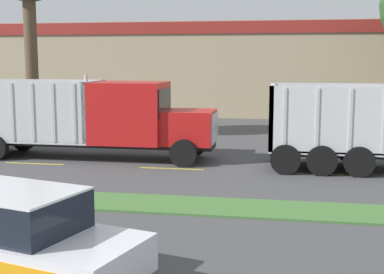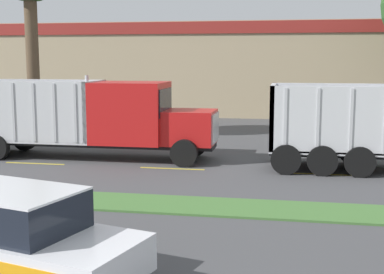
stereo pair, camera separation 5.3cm
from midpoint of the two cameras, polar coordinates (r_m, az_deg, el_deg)
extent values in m
cube|color=#477538|center=(14.81, -3.44, -7.14)|extent=(120.00, 1.77, 0.06)
cube|color=yellow|center=(21.40, -16.34, -2.72)|extent=(2.40, 0.14, 0.01)
cube|color=yellow|center=(19.60, -2.06, -3.38)|extent=(2.40, 0.14, 0.01)
cube|color=yellow|center=(19.20, 13.92, -3.87)|extent=(2.40, 0.14, 0.01)
cube|color=black|center=(22.31, -12.41, -0.59)|extent=(11.57, 1.30, 0.18)
cube|color=red|center=(20.83, -0.18, 1.06)|extent=(1.96, 1.94, 1.31)
cube|color=#B7B7BC|center=(20.67, 2.58, 1.00)|extent=(0.06, 1.65, 1.12)
cube|color=red|center=(21.33, -6.49, 2.63)|extent=(2.80, 2.36, 2.39)
cube|color=black|center=(20.93, -2.77, 3.72)|extent=(0.04, 2.01, 1.07)
cylinder|color=silver|center=(21.04, -11.05, 4.48)|extent=(0.14, 0.14, 1.48)
cube|color=silver|center=(23.31, -17.82, -0.04)|extent=(6.81, 2.36, 0.12)
cube|color=silver|center=(21.80, -10.22, 2.81)|extent=(0.16, 2.36, 2.37)
cube|color=silver|center=(22.22, -19.29, 2.58)|extent=(6.81, 0.16, 2.37)
cube|color=silver|center=(24.15, -16.72, 3.11)|extent=(6.81, 0.16, 2.37)
cube|color=#B2B2B7|center=(21.92, -18.45, 2.54)|extent=(0.10, 0.04, 2.25)
cube|color=#B2B2B7|center=(21.53, -16.46, 2.53)|extent=(0.10, 0.04, 2.25)
cube|color=#B2B2B7|center=(21.16, -14.40, 2.52)|extent=(0.10, 0.04, 2.25)
cube|color=#B2B2B7|center=(20.81, -12.27, 2.50)|extent=(0.10, 0.04, 2.25)
cylinder|color=black|center=(19.83, -0.79, -1.75)|extent=(1.02, 0.30, 1.02)
cylinder|color=black|center=(22.08, 0.37, -0.72)|extent=(1.02, 0.30, 1.02)
cylinder|color=black|center=(25.13, -19.79, -0.11)|extent=(1.02, 0.30, 1.02)
cylinder|color=black|center=(24.55, -17.36, -0.19)|extent=(1.02, 0.30, 1.02)
cube|color=silver|center=(20.18, 17.73, -1.24)|extent=(6.55, 2.51, 0.12)
cube|color=silver|center=(19.86, 8.69, 2.27)|extent=(0.16, 2.51, 2.30)
cube|color=silver|center=(18.87, 18.33, 1.63)|extent=(6.55, 0.16, 2.30)
cube|color=silver|center=(21.19, 17.47, 2.35)|extent=(6.55, 0.16, 2.30)
cube|color=#BCBCC1|center=(18.59, 10.01, 1.83)|extent=(0.10, 0.04, 2.19)
cube|color=#BCBCC1|center=(18.61, 13.37, 1.74)|extent=(0.10, 0.04, 2.19)
cube|color=#BCBCC1|center=(18.70, 16.71, 1.64)|extent=(0.10, 0.04, 2.19)
cylinder|color=black|center=(18.83, 10.07, -2.37)|extent=(1.05, 0.30, 1.05)
cylinder|color=black|center=(21.26, 10.11, -1.16)|extent=(1.05, 0.30, 1.05)
cylinder|color=black|center=(18.87, 13.81, -2.46)|extent=(1.05, 0.30, 1.05)
cylinder|color=black|center=(21.30, 13.43, -1.24)|extent=(1.05, 0.30, 1.05)
cylinder|color=black|center=(18.99, 17.53, -2.54)|extent=(1.05, 0.30, 1.05)
cylinder|color=black|center=(21.40, 16.72, -1.32)|extent=(1.05, 0.30, 1.05)
cube|color=white|center=(10.10, -17.44, -11.35)|extent=(4.71, 2.97, 0.66)
cube|color=black|center=(10.07, -18.71, -7.45)|extent=(2.75, 2.24, 0.68)
cube|color=white|center=(9.98, -18.81, -5.45)|extent=(2.75, 2.24, 0.04)
cylinder|color=black|center=(10.08, -7.94, -13.07)|extent=(0.65, 0.35, 0.62)
cylinder|color=silver|center=(10.16, -7.60, -12.88)|extent=(0.42, 0.12, 0.43)
cylinder|color=black|center=(11.72, -19.24, -10.38)|extent=(0.65, 0.35, 0.62)
cylinder|color=silver|center=(11.79, -18.88, -10.25)|extent=(0.42, 0.12, 0.43)
cube|color=tan|center=(41.98, 7.31, 7.26)|extent=(40.08, 12.00, 6.52)
cube|color=maroon|center=(36.00, 6.86, 11.58)|extent=(38.08, 0.10, 0.80)
cylinder|color=brown|center=(27.46, -16.57, 7.64)|extent=(0.62, 0.62, 7.64)
camera|label=1|loc=(0.03, -89.89, 0.02)|focal=50.00mm
camera|label=2|loc=(0.03, 90.11, -0.02)|focal=50.00mm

